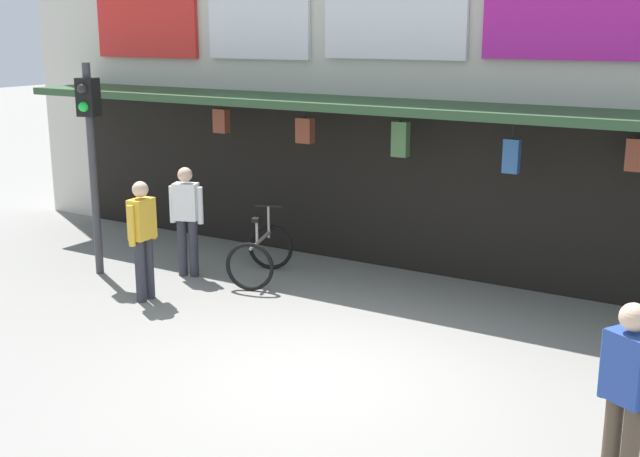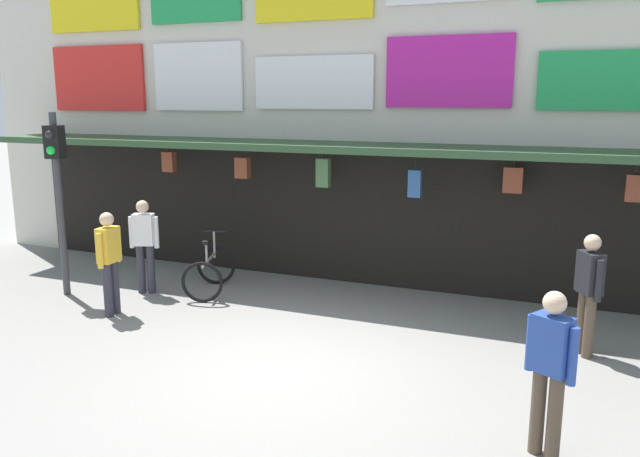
% 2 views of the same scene
% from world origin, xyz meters
% --- Properties ---
extents(ground_plane, '(80.00, 80.00, 0.00)m').
position_xyz_m(ground_plane, '(0.00, 0.00, 0.00)').
color(ground_plane, gray).
extents(shopfront, '(18.00, 2.60, 8.00)m').
position_xyz_m(shopfront, '(-0.00, 4.57, 3.96)').
color(shopfront, beige).
rests_on(shopfront, ground).
extents(traffic_light_near, '(0.33, 0.35, 3.20)m').
position_xyz_m(traffic_light_near, '(-4.90, 1.32, 2.14)').
color(traffic_light_near, '#38383D').
rests_on(traffic_light_near, ground).
extents(bicycle_parked, '(1.06, 1.33, 1.05)m').
position_xyz_m(bicycle_parked, '(-2.58, 2.37, 0.39)').
color(bicycle_parked, black).
rests_on(bicycle_parked, ground).
extents(pedestrian_in_purple, '(0.37, 0.47, 1.68)m').
position_xyz_m(pedestrian_in_purple, '(3.63, 1.88, 0.95)').
color(pedestrian_in_purple, brown).
rests_on(pedestrian_in_purple, ground).
extents(pedestrian_in_red, '(0.24, 0.53, 1.68)m').
position_xyz_m(pedestrian_in_red, '(-3.41, 0.77, 0.95)').
color(pedestrian_in_red, '#2D2D38').
rests_on(pedestrian_in_red, ground).
extents(pedestrian_in_blue, '(0.47, 0.37, 1.68)m').
position_xyz_m(pedestrian_in_blue, '(3.27, -0.95, 0.95)').
color(pedestrian_in_blue, brown).
rests_on(pedestrian_in_blue, ground).
extents(pedestrian_in_green, '(0.50, 0.33, 1.68)m').
position_xyz_m(pedestrian_in_green, '(-3.63, 1.95, 0.95)').
color(pedestrian_in_green, '#2D2D38').
rests_on(pedestrian_in_green, ground).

